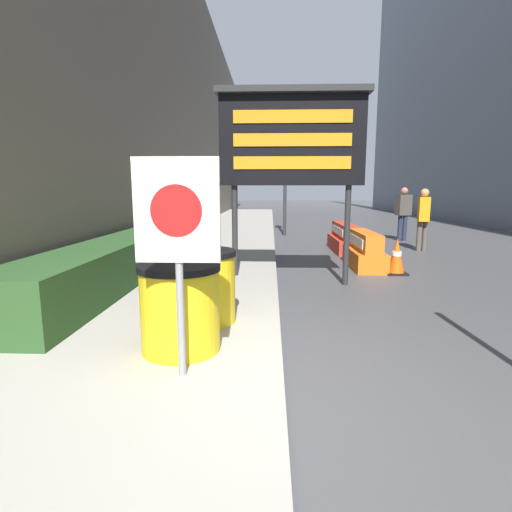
{
  "coord_description": "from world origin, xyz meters",
  "views": [
    {
      "loc": [
        -0.12,
        -2.96,
        1.66
      ],
      "look_at": [
        -0.43,
        5.77,
        0.2
      ],
      "focal_mm": 28.0,
      "sensor_mm": 36.0,
      "label": 1
    }
  ],
  "objects_px": {
    "message_board": "(292,140)",
    "traffic_light_near_curb": "(286,149)",
    "pedestrian_passerby": "(403,210)",
    "barrel_drum_foreground": "(180,307)",
    "warning_sign": "(177,226)",
    "traffic_cone_near": "(397,257)",
    "barrel_drum_middle": "(203,286)",
    "pedestrian_worker": "(423,214)",
    "jersey_barrier_red_striped": "(344,239)",
    "jersey_barrier_orange_near": "(364,252)"
  },
  "relations": [
    {
      "from": "warning_sign",
      "to": "traffic_cone_near",
      "type": "bearing_deg",
      "value": 56.43
    },
    {
      "from": "barrel_drum_middle",
      "to": "pedestrian_passerby",
      "type": "relative_size",
      "value": 0.48
    },
    {
      "from": "jersey_barrier_red_striped",
      "to": "pedestrian_worker",
      "type": "height_order",
      "value": "pedestrian_worker"
    },
    {
      "from": "barrel_drum_foreground",
      "to": "traffic_cone_near",
      "type": "height_order",
      "value": "barrel_drum_foreground"
    },
    {
      "from": "message_board",
      "to": "pedestrian_worker",
      "type": "relative_size",
      "value": 1.96
    },
    {
      "from": "jersey_barrier_red_striped",
      "to": "message_board",
      "type": "bearing_deg",
      "value": -112.72
    },
    {
      "from": "warning_sign",
      "to": "jersey_barrier_orange_near",
      "type": "relative_size",
      "value": 1.01
    },
    {
      "from": "traffic_light_near_curb",
      "to": "jersey_barrier_red_striped",
      "type": "bearing_deg",
      "value": -67.33
    },
    {
      "from": "pedestrian_worker",
      "to": "jersey_barrier_red_striped",
      "type": "bearing_deg",
      "value": 104.58
    },
    {
      "from": "barrel_drum_middle",
      "to": "jersey_barrier_red_striped",
      "type": "relative_size",
      "value": 0.4
    },
    {
      "from": "barrel_drum_foreground",
      "to": "pedestrian_worker",
      "type": "relative_size",
      "value": 0.49
    },
    {
      "from": "traffic_light_near_curb",
      "to": "pedestrian_passerby",
      "type": "height_order",
      "value": "traffic_light_near_curb"
    },
    {
      "from": "barrel_drum_middle",
      "to": "traffic_cone_near",
      "type": "bearing_deg",
      "value": 46.76
    },
    {
      "from": "traffic_cone_near",
      "to": "traffic_light_near_curb",
      "type": "bearing_deg",
      "value": 106.56
    },
    {
      "from": "jersey_barrier_orange_near",
      "to": "traffic_light_near_curb",
      "type": "height_order",
      "value": "traffic_light_near_curb"
    },
    {
      "from": "jersey_barrier_orange_near",
      "to": "jersey_barrier_red_striped",
      "type": "relative_size",
      "value": 0.82
    },
    {
      "from": "warning_sign",
      "to": "traffic_cone_near",
      "type": "height_order",
      "value": "warning_sign"
    },
    {
      "from": "warning_sign",
      "to": "message_board",
      "type": "distance_m",
      "value": 4.17
    },
    {
      "from": "warning_sign",
      "to": "pedestrian_worker",
      "type": "xyz_separation_m",
      "value": [
        4.84,
        7.94,
        -0.38
      ]
    },
    {
      "from": "warning_sign",
      "to": "pedestrian_worker",
      "type": "height_order",
      "value": "warning_sign"
    },
    {
      "from": "jersey_barrier_orange_near",
      "to": "pedestrian_worker",
      "type": "relative_size",
      "value": 1.02
    },
    {
      "from": "traffic_cone_near",
      "to": "pedestrian_passerby",
      "type": "bearing_deg",
      "value": 71.17
    },
    {
      "from": "barrel_drum_foreground",
      "to": "traffic_light_near_curb",
      "type": "distance_m",
      "value": 11.31
    },
    {
      "from": "barrel_drum_foreground",
      "to": "message_board",
      "type": "bearing_deg",
      "value": 70.5
    },
    {
      "from": "barrel_drum_middle",
      "to": "warning_sign",
      "type": "distance_m",
      "value": 1.59
    },
    {
      "from": "barrel_drum_middle",
      "to": "jersey_barrier_red_striped",
      "type": "height_order",
      "value": "barrel_drum_middle"
    },
    {
      "from": "barrel_drum_middle",
      "to": "traffic_cone_near",
      "type": "distance_m",
      "value": 4.76
    },
    {
      "from": "message_board",
      "to": "pedestrian_worker",
      "type": "xyz_separation_m",
      "value": [
        3.78,
        4.05,
        -1.48
      ]
    },
    {
      "from": "jersey_barrier_orange_near",
      "to": "barrel_drum_middle",
      "type": "bearing_deg",
      "value": -123.72
    },
    {
      "from": "jersey_barrier_orange_near",
      "to": "jersey_barrier_red_striped",
      "type": "height_order",
      "value": "jersey_barrier_orange_near"
    },
    {
      "from": "pedestrian_passerby",
      "to": "barrel_drum_foreground",
      "type": "bearing_deg",
      "value": -136.57
    },
    {
      "from": "message_board",
      "to": "traffic_cone_near",
      "type": "distance_m",
      "value": 3.16
    },
    {
      "from": "jersey_barrier_red_striped",
      "to": "barrel_drum_middle",
      "type": "bearing_deg",
      "value": -113.17
    },
    {
      "from": "barrel_drum_foreground",
      "to": "barrel_drum_middle",
      "type": "distance_m",
      "value": 0.84
    },
    {
      "from": "message_board",
      "to": "pedestrian_passerby",
      "type": "height_order",
      "value": "message_board"
    },
    {
      "from": "message_board",
      "to": "barrel_drum_middle",
      "type": "bearing_deg",
      "value": -113.87
    },
    {
      "from": "pedestrian_worker",
      "to": "traffic_light_near_curb",
      "type": "bearing_deg",
      "value": 58.41
    },
    {
      "from": "barrel_drum_middle",
      "to": "pedestrian_passerby",
      "type": "height_order",
      "value": "pedestrian_passerby"
    },
    {
      "from": "jersey_barrier_red_striped",
      "to": "traffic_cone_near",
      "type": "relative_size",
      "value": 2.92
    },
    {
      "from": "message_board",
      "to": "traffic_cone_near",
      "type": "relative_size",
      "value": 4.61
    },
    {
      "from": "barrel_drum_middle",
      "to": "traffic_cone_near",
      "type": "xyz_separation_m",
      "value": [
        3.25,
        3.46,
        -0.22
      ]
    },
    {
      "from": "barrel_drum_foreground",
      "to": "jersey_barrier_orange_near",
      "type": "xyz_separation_m",
      "value": [
        2.86,
        5.0,
        -0.23
      ]
    },
    {
      "from": "traffic_cone_near",
      "to": "barrel_drum_foreground",
      "type": "bearing_deg",
      "value": -127.77
    },
    {
      "from": "message_board",
      "to": "traffic_light_near_curb",
      "type": "bearing_deg",
      "value": 88.77
    },
    {
      "from": "traffic_cone_near",
      "to": "pedestrian_passerby",
      "type": "distance_m",
      "value": 5.64
    },
    {
      "from": "barrel_drum_middle",
      "to": "message_board",
      "type": "height_order",
      "value": "message_board"
    },
    {
      "from": "jersey_barrier_red_striped",
      "to": "pedestrian_worker",
      "type": "bearing_deg",
      "value": 1.68
    },
    {
      "from": "barrel_drum_foreground",
      "to": "barrel_drum_middle",
      "type": "bearing_deg",
      "value": 84.97
    },
    {
      "from": "traffic_light_near_curb",
      "to": "pedestrian_passerby",
      "type": "xyz_separation_m",
      "value": [
        3.79,
        -1.35,
        -2.05
      ]
    },
    {
      "from": "barrel_drum_foreground",
      "to": "message_board",
      "type": "height_order",
      "value": "message_board"
    }
  ]
}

